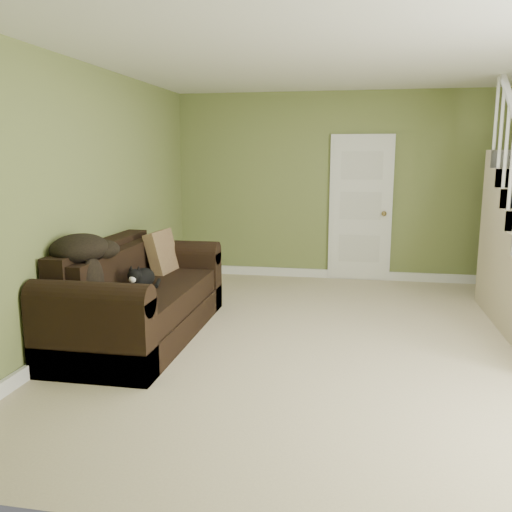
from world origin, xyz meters
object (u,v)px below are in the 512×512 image
at_px(cat, 142,279).
at_px(banana, 137,298).
at_px(sofa, 137,301).
at_px(side_table, 167,276).

height_order(cat, banana, cat).
distance_m(sofa, banana, 0.57).
bearing_deg(side_table, cat, -79.27).
xyz_separation_m(sofa, cat, (0.09, -0.09, 0.25)).
bearing_deg(side_table, banana, -77.89).
bearing_deg(banana, cat, 73.71).
xyz_separation_m(sofa, side_table, (-0.18, 1.34, -0.06)).
bearing_deg(cat, banana, -73.19).
height_order(sofa, side_table, sofa).
height_order(sofa, cat, sofa).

